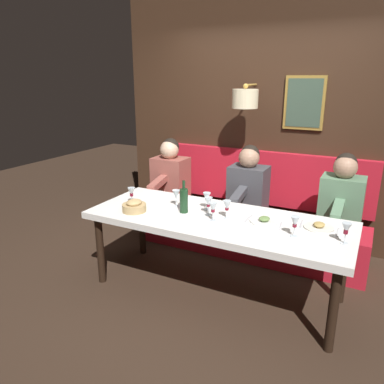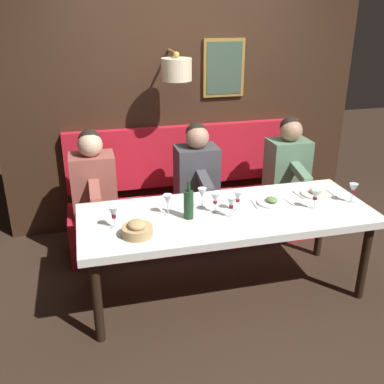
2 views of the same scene
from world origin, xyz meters
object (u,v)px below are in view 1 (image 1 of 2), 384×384
at_px(diner_nearest, 342,197).
at_px(dining_table, 217,224).
at_px(diner_near, 248,184).
at_px(wine_glass_1, 131,192).
at_px(wine_glass_3, 176,195).
at_px(wine_glass_5, 295,222).
at_px(diner_middle, 170,174).
at_px(wine_glass_0, 207,197).
at_px(wine_glass_4, 227,206).
at_px(wine_glass_2, 208,202).
at_px(wine_glass_7, 346,229).
at_px(wine_bottle, 184,200).
at_px(wine_glass_6, 213,208).

bearing_deg(diner_nearest, dining_table, 133.38).
xyz_separation_m(dining_table, diner_near, (0.88, 0.02, 0.14)).
distance_m(wine_glass_1, wine_glass_3, 0.44).
bearing_deg(wine_glass_5, diner_near, 35.75).
distance_m(diner_middle, wine_glass_0, 1.11).
relative_size(diner_middle, wine_glass_0, 4.82).
bearing_deg(wine_glass_4, dining_table, 97.02).
distance_m(wine_glass_2, wine_glass_7, 1.15).
distance_m(diner_near, wine_glass_4, 0.88).
relative_size(wine_glass_1, wine_glass_2, 1.00).
relative_size(diner_near, wine_glass_2, 4.82).
bearing_deg(dining_table, diner_near, 1.11).
xyz_separation_m(dining_table, wine_bottle, (-0.02, 0.32, 0.18)).
bearing_deg(diner_near, wine_glass_6, -178.86).
distance_m(diner_nearest, wine_glass_4, 1.21).
bearing_deg(wine_bottle, wine_glass_4, -85.14).
xyz_separation_m(diner_nearest, wine_glass_6, (-0.97, 0.93, 0.04)).
height_order(wine_glass_6, wine_glass_7, same).
height_order(wine_glass_0, wine_glass_3, same).
bearing_deg(diner_near, diner_middle, 90.00).
relative_size(wine_glass_3, wine_glass_4, 1.00).
xyz_separation_m(diner_nearest, wine_glass_3, (-0.80, 1.39, 0.04)).
bearing_deg(wine_glass_5, diner_middle, 59.64).
relative_size(wine_glass_1, wine_glass_6, 1.00).
distance_m(wine_glass_2, wine_glass_6, 0.15).
bearing_deg(wine_glass_5, wine_glass_2, 80.86).
xyz_separation_m(wine_glass_1, wine_glass_5, (-0.06, -1.58, 0.00)).
bearing_deg(wine_glass_7, wine_glass_3, 84.50).
relative_size(diner_middle, wine_glass_5, 4.82).
xyz_separation_m(wine_glass_1, wine_glass_7, (-0.02, -1.94, -0.00)).
relative_size(diner_nearest, diner_middle, 1.00).
bearing_deg(wine_glass_2, wine_bottle, 101.15).
xyz_separation_m(wine_glass_3, wine_glass_7, (-0.15, -1.52, -0.00)).
xyz_separation_m(wine_glass_0, wine_glass_4, (-0.13, -0.25, -0.00)).
bearing_deg(wine_glass_3, diner_middle, 33.67).
xyz_separation_m(wine_glass_1, wine_bottle, (0.02, -0.56, 0.00)).
relative_size(dining_table, wine_glass_7, 14.11).
distance_m(diner_near, wine_glass_5, 1.22).
xyz_separation_m(wine_glass_1, wine_glass_2, (0.07, -0.79, 0.00)).
bearing_deg(wine_glass_7, wine_glass_1, 89.44).
distance_m(wine_glass_7, wine_bottle, 1.38).
distance_m(diner_near, wine_glass_3, 0.92).
xyz_separation_m(diner_near, diner_middle, (0.00, 0.98, 0.00)).
bearing_deg(wine_glass_2, wine_glass_1, 94.89).
distance_m(diner_nearest, diner_middle, 1.93).
relative_size(wine_glass_2, wine_glass_4, 1.00).
bearing_deg(wine_glass_7, wine_glass_6, 91.33).
height_order(dining_table, wine_glass_0, wine_glass_0).
relative_size(diner_near, wine_glass_5, 4.82).
xyz_separation_m(diner_near, wine_bottle, (-0.91, 0.30, 0.04)).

